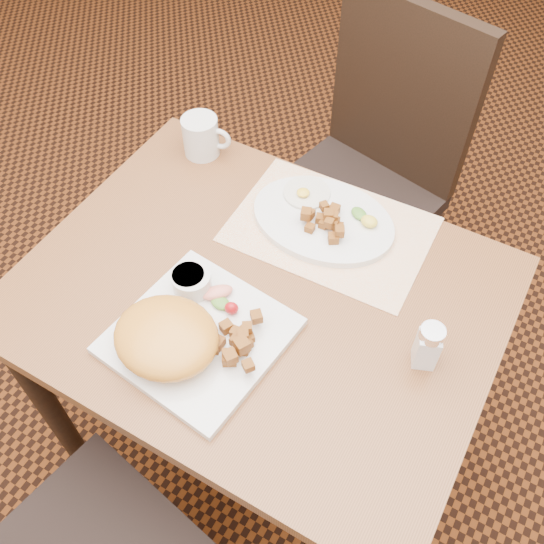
{
  "coord_description": "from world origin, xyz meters",
  "views": [
    {
      "loc": [
        0.36,
        -0.58,
        1.69
      ],
      "look_at": [
        0.03,
        0.01,
        0.82
      ],
      "focal_mm": 40.0,
      "sensor_mm": 36.0,
      "label": 1
    }
  ],
  "objects_px": {
    "coffee_mug": "(202,136)",
    "salt_shaker": "(428,346)",
    "table": "(259,322)",
    "plate_oval": "(323,220)",
    "chair_far": "(369,166)",
    "plate_square": "(199,336)"
  },
  "relations": [
    {
      "from": "coffee_mug",
      "to": "salt_shaker",
      "type": "bearing_deg",
      "value": -22.81
    },
    {
      "from": "plate_square",
      "to": "chair_far",
      "type": "bearing_deg",
      "value": 89.57
    },
    {
      "from": "table",
      "to": "plate_oval",
      "type": "distance_m",
      "value": 0.25
    },
    {
      "from": "coffee_mug",
      "to": "plate_oval",
      "type": "bearing_deg",
      "value": -10.45
    },
    {
      "from": "chair_far",
      "to": "plate_oval",
      "type": "relative_size",
      "value": 3.19
    },
    {
      "from": "chair_far",
      "to": "salt_shaker",
      "type": "height_order",
      "value": "chair_far"
    },
    {
      "from": "chair_far",
      "to": "plate_square",
      "type": "distance_m",
      "value": 0.83
    },
    {
      "from": "salt_shaker",
      "to": "coffee_mug",
      "type": "distance_m",
      "value": 0.7
    },
    {
      "from": "chair_far",
      "to": "plate_square",
      "type": "bearing_deg",
      "value": 102.26
    },
    {
      "from": "plate_square",
      "to": "plate_oval",
      "type": "bearing_deg",
      "value": 79.63
    },
    {
      "from": "plate_oval",
      "to": "coffee_mug",
      "type": "height_order",
      "value": "coffee_mug"
    },
    {
      "from": "plate_square",
      "to": "plate_oval",
      "type": "relative_size",
      "value": 0.92
    },
    {
      "from": "table",
      "to": "plate_square",
      "type": "distance_m",
      "value": 0.19
    },
    {
      "from": "table",
      "to": "chair_far",
      "type": "distance_m",
      "value": 0.66
    },
    {
      "from": "chair_far",
      "to": "plate_square",
      "type": "xyz_separation_m",
      "value": [
        -0.01,
        -0.8,
        0.22
      ]
    },
    {
      "from": "plate_square",
      "to": "salt_shaker",
      "type": "distance_m",
      "value": 0.4
    },
    {
      "from": "plate_oval",
      "to": "salt_shaker",
      "type": "xyz_separation_m",
      "value": [
        0.3,
        -0.21,
        0.04
      ]
    },
    {
      "from": "table",
      "to": "chair_far",
      "type": "bearing_deg",
      "value": 92.76
    },
    {
      "from": "chair_far",
      "to": "plate_oval",
      "type": "height_order",
      "value": "chair_far"
    },
    {
      "from": "plate_square",
      "to": "salt_shaker",
      "type": "xyz_separation_m",
      "value": [
        0.37,
        0.16,
        0.04
      ]
    },
    {
      "from": "plate_square",
      "to": "coffee_mug",
      "type": "xyz_separation_m",
      "value": [
        -0.27,
        0.42,
        0.04
      ]
    },
    {
      "from": "table",
      "to": "plate_square",
      "type": "xyz_separation_m",
      "value": [
        -0.04,
        -0.14,
        0.12
      ]
    }
  ]
}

